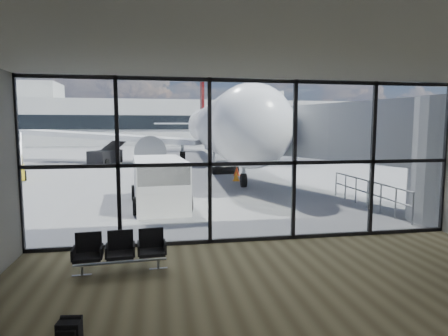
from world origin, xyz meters
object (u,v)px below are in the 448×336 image
object	(u,v)px
seating_row	(121,249)
airliner	(215,127)
mobile_stairs	(10,171)
backpack	(69,336)
service_van	(159,182)
belt_loader	(106,156)

from	to	relation	value
seating_row	airliner	size ratio (longest dim) A/B	0.05
seating_row	airliner	world-z (taller)	airliner
seating_row	mobile_stairs	distance (m)	18.23
backpack	airliner	world-z (taller)	airliner
service_van	mobile_stairs	world-z (taller)	mobile_stairs
seating_row	service_van	distance (m)	6.84
backpack	airliner	size ratio (longest dim) A/B	0.01
airliner	seating_row	bearing A→B (deg)	-100.13
mobile_stairs	service_van	bearing A→B (deg)	-64.83
seating_row	mobile_stairs	bearing A→B (deg)	112.75
seating_row	mobile_stairs	world-z (taller)	mobile_stairs
backpack	belt_loader	xyz separation A→B (m)	(-3.30, 28.76, 0.44)
service_van	belt_loader	xyz separation A→B (m)	(-4.60, 18.97, -0.32)
service_van	mobile_stairs	xyz separation A→B (m)	(-9.02, 9.55, -0.45)
airliner	mobile_stairs	distance (m)	17.60
service_van	belt_loader	bearing A→B (deg)	98.87
belt_loader	mobile_stairs	distance (m)	10.40
seating_row	mobile_stairs	xyz separation A→B (m)	(-8.14, 16.32, 0.05)
mobile_stairs	seating_row	bearing A→B (deg)	-81.66
service_van	mobile_stairs	bearing A→B (deg)	128.57
airliner	mobile_stairs	world-z (taller)	airliner
seating_row	service_van	size ratio (longest dim) A/B	0.44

